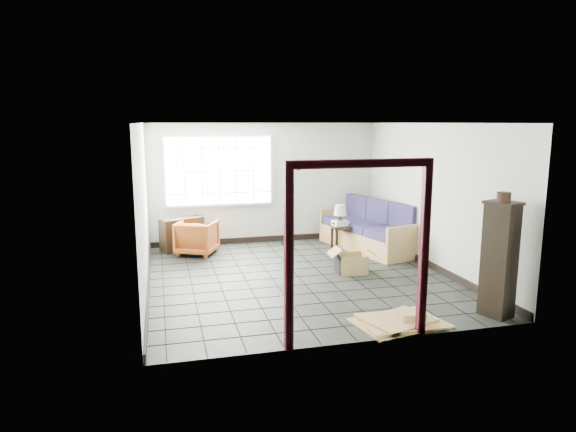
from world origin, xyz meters
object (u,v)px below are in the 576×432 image
object	(u,v)px
futon_sofa	(370,231)
tall_shelf	(499,259)
side_table	(343,229)
armchair	(197,236)

from	to	relation	value
futon_sofa	tall_shelf	distance (m)	3.96
side_table	tall_shelf	bearing A→B (deg)	-79.69
futon_sofa	tall_shelf	size ratio (longest dim) A/B	1.56
tall_shelf	side_table	bearing A→B (deg)	80.36
armchair	tall_shelf	size ratio (longest dim) A/B	0.47
futon_sofa	tall_shelf	world-z (taller)	tall_shelf
armchair	tall_shelf	bearing A→B (deg)	154.31
futon_sofa	side_table	distance (m)	0.58
futon_sofa	armchair	size ratio (longest dim) A/B	3.29
futon_sofa	armchair	xyz separation A→B (m)	(-3.54, 0.45, 0.00)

